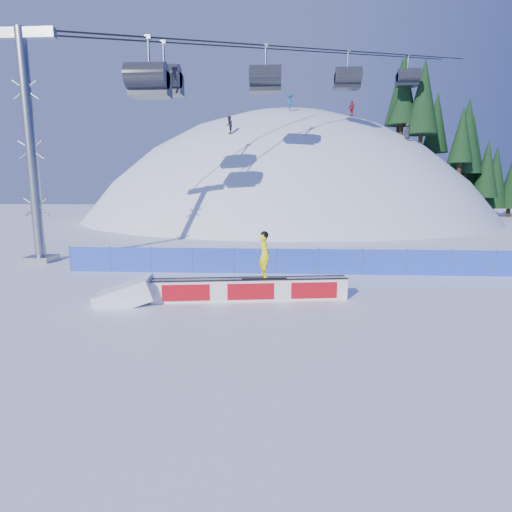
{
  "coord_description": "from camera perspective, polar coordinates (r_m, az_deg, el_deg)",
  "views": [
    {
      "loc": [
        -0.9,
        -14.0,
        4.04
      ],
      "look_at": [
        -1.79,
        1.7,
        1.33
      ],
      "focal_mm": 28.0,
      "sensor_mm": 36.0,
      "label": 1
    }
  ],
  "objects": [
    {
      "name": "snow_ramp",
      "position": [
        14.91,
        -17.97,
        -6.43
      ],
      "size": [
        2.25,
        1.57,
        1.31
      ],
      "primitive_type": null,
      "rotation": [
        0.0,
        -0.31,
        0.13
      ],
      "color": "white",
      "rests_on": "ground"
    },
    {
      "name": "snowboarder",
      "position": [
        14.17,
        1.2,
        0.15
      ],
      "size": [
        1.64,
        0.67,
        1.68
      ],
      "rotation": [
        0.0,
        0.0,
        1.98
      ],
      "color": "black",
      "rests_on": "rail_box"
    },
    {
      "name": "ground",
      "position": [
        14.6,
        6.7,
        -6.35
      ],
      "size": [
        160.0,
        160.0,
        0.0
      ],
      "primitive_type": "plane",
      "color": "white",
      "rests_on": "ground"
    },
    {
      "name": "rail_box",
      "position": [
        14.4,
        -0.81,
        -4.81
      ],
      "size": [
        7.02,
        1.4,
        0.84
      ],
      "rotation": [
        0.0,
        0.0,
        0.13
      ],
      "color": "white",
      "rests_on": "ground"
    },
    {
      "name": "distant_skiers",
      "position": [
        45.19,
        8.23,
        19.33
      ],
      "size": [
        19.19,
        7.59,
        5.01
      ],
      "color": "black",
      "rests_on": "ground"
    },
    {
      "name": "safety_fence",
      "position": [
        18.84,
        5.93,
        -0.78
      ],
      "size": [
        22.05,
        0.05,
        1.3
      ],
      "color": "blue",
      "rests_on": "ground"
    },
    {
      "name": "chairlift",
      "position": [
        43.8,
        11.76,
        26.66
      ],
      "size": [
        40.8,
        41.7,
        22.0
      ],
      "color": "gray",
      "rests_on": "ground"
    },
    {
      "name": "snow_hill",
      "position": [
        60.19,
        3.96,
        -11.71
      ],
      "size": [
        64.0,
        64.0,
        64.0
      ],
      "color": "white",
      "rests_on": "ground"
    },
    {
      "name": "treeline",
      "position": [
        59.06,
        26.56,
        15.42
      ],
      "size": [
        22.53,
        12.17,
        21.54
      ],
      "color": "black",
      "rests_on": "ground"
    }
  ]
}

